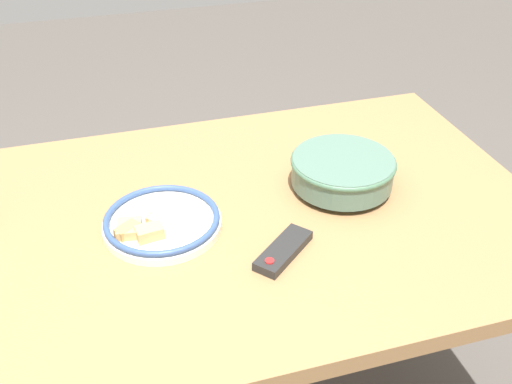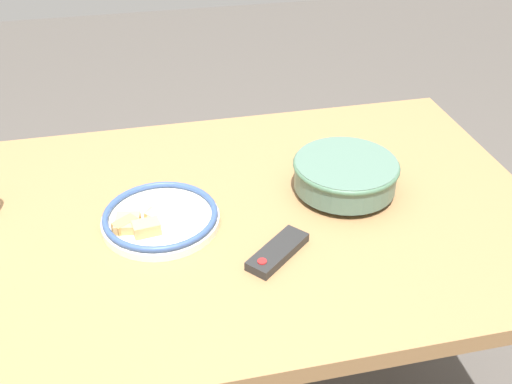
# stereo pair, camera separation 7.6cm
# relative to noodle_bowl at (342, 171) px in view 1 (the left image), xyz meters

# --- Properties ---
(dining_table) EXTENTS (1.55, 0.91, 0.78)m
(dining_table) POSITION_rel_noodle_bowl_xyz_m (0.34, 0.03, -0.13)
(dining_table) COLOR olive
(dining_table) RESTS_ON ground_plane
(noodle_bowl) EXTENTS (0.25, 0.25, 0.08)m
(noodle_bowl) POSITION_rel_noodle_bowl_xyz_m (0.00, 0.00, 0.00)
(noodle_bowl) COLOR #4C6B5B
(noodle_bowl) RESTS_ON dining_table
(food_plate) EXTENTS (0.26, 0.26, 0.04)m
(food_plate) POSITION_rel_noodle_bowl_xyz_m (0.44, 0.04, -0.03)
(food_plate) COLOR silver
(food_plate) RESTS_ON dining_table
(tv_remote) EXTENTS (0.15, 0.14, 0.02)m
(tv_remote) POSITION_rel_noodle_bowl_xyz_m (0.21, 0.19, -0.04)
(tv_remote) COLOR black
(tv_remote) RESTS_ON dining_table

